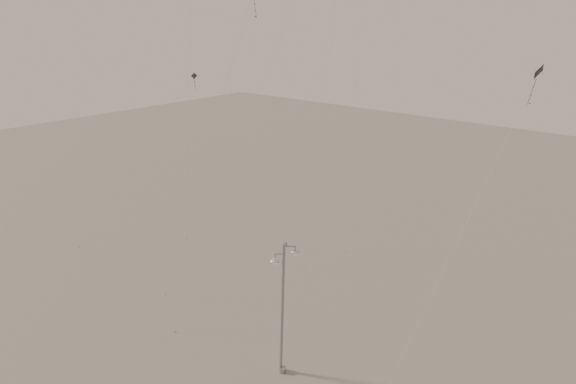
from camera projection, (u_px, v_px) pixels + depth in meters
The scene contains 6 objects.
ground at pixel (230, 333), 30.63m from camera, with size 160.00×160.00×0.00m, color gray.
street_lamp at pixel (283, 306), 25.57m from camera, with size 1.33×1.26×8.89m.
kite_1 at pixel (287, 20), 32.30m from camera, with size 0.35×17.10×28.24m.
kite_3 at pixel (227, 83), 28.95m from camera, with size 6.27×4.75×21.94m.
kite_4 at pixel (508, 137), 24.34m from camera, with size 3.19×9.07×17.82m.
kite_6 at pixel (158, 130), 38.97m from camera, with size 8.81×8.52×15.95m.
Camera 1 is at (19.23, -16.76, 19.92)m, focal length 28.00 mm.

